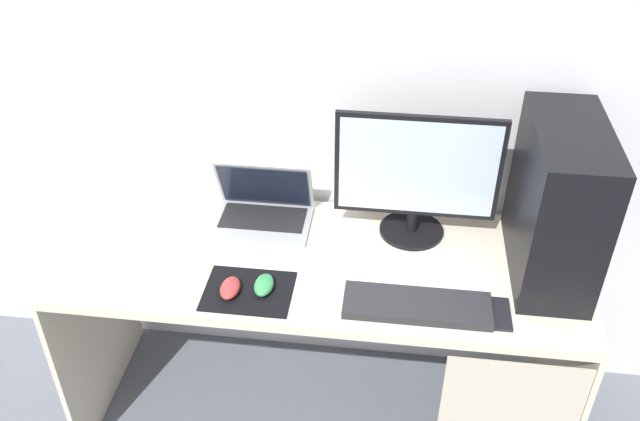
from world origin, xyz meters
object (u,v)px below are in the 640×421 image
at_px(monitor, 417,177).
at_px(keyboard, 417,305).
at_px(mouse_left, 264,285).
at_px(laptop, 263,209).
at_px(cell_phone, 498,314).
at_px(mouse_right, 230,288).
at_px(pc_tower, 557,202).

relative_size(monitor, keyboard, 1.22).
height_order(monitor, keyboard, monitor).
bearing_deg(keyboard, mouse_left, 177.44).
distance_m(laptop, mouse_left, 0.36).
height_order(keyboard, mouse_left, mouse_left).
distance_m(keyboard, mouse_left, 0.45).
distance_m(mouse_left, cell_phone, 0.68).
bearing_deg(laptop, mouse_right, -93.81).
bearing_deg(laptop, pc_tower, -8.11).
bearing_deg(keyboard, laptop, 144.42).
xyz_separation_m(pc_tower, keyboard, (-0.38, -0.24, -0.22)).
distance_m(keyboard, cell_phone, 0.23).
height_order(mouse_left, mouse_right, same).
distance_m(monitor, cell_phone, 0.48).
xyz_separation_m(mouse_left, mouse_right, (-0.10, -0.02, 0.00)).
relative_size(pc_tower, laptop, 1.47).
relative_size(monitor, mouse_left, 5.32).
height_order(laptop, mouse_right, laptop).
height_order(pc_tower, mouse_right, pc_tower).
height_order(monitor, cell_phone, monitor).
relative_size(pc_tower, keyboard, 1.13).
xyz_separation_m(monitor, mouse_left, (-0.43, -0.34, -0.20)).
bearing_deg(cell_phone, mouse_left, 178.51).
height_order(pc_tower, cell_phone, pc_tower).
relative_size(monitor, laptop, 1.59).
bearing_deg(cell_phone, pc_tower, 57.26).
height_order(monitor, laptop, monitor).
height_order(pc_tower, keyboard, pc_tower).
xyz_separation_m(pc_tower, mouse_right, (-0.92, -0.25, -0.21)).
relative_size(mouse_left, mouse_right, 1.00).
xyz_separation_m(monitor, mouse_right, (-0.52, -0.36, -0.20)).
relative_size(monitor, mouse_right, 5.32).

